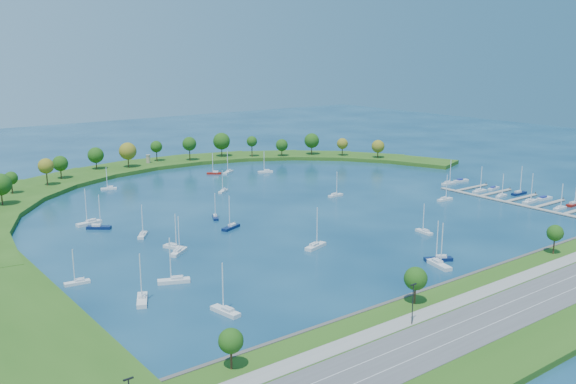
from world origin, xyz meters
TOP-DOWN VIEW (x-y plane):
  - ground at (0.00, 0.00)m, footprint 700.00×700.00m
  - south_shoreline at (0.03, -122.88)m, footprint 420.00×43.10m
  - breakwater at (-46.33, 48.72)m, footprint 286.74×247.64m
  - breakwater_trees at (-7.76, 89.86)m, footprint 234.32×90.55m
  - harbor_tower at (-8.03, 117.44)m, footprint 2.60×2.60m
  - dock_system at (85.30, -61.00)m, footprint 24.28×82.00m
  - moored_boat_0 at (27.06, -1.33)m, footprint 7.79×2.69m
  - moored_boat_1 at (-27.83, -53.07)m, footprint 9.72×5.28m
  - moored_boat_2 at (-37.97, -16.57)m, footprint 8.91×5.57m
  - moored_boat_3 at (-102.33, -37.42)m, footprint 7.31×2.91m
  - moored_boat_4 at (-66.89, -30.55)m, footprint 8.17×6.84m
  - moored_boat_5 at (-79.67, -79.99)m, footprint 3.98×9.28m
  - moored_boat_6 at (-93.17, -60.37)m, footprint 6.38×9.46m
  - moored_boat_7 at (-76.83, 13.01)m, footprint 8.41×7.47m
  - moored_boat_8 at (-65.48, -25.10)m, footprint 5.56×8.40m
  - moored_boat_9 at (14.32, -63.63)m, footprint 2.84×7.52m
  - moored_boat_10 at (-9.51, -89.90)m, footprint 4.96×9.91m
  - moored_boat_11 at (10.09, 75.99)m, footprint 7.52×6.24m
  - moored_boat_12 at (33.89, 62.72)m, footprint 8.19×5.03m
  - moored_boat_13 at (17.73, 74.16)m, footprint 8.16×6.23m
  - moored_boat_14 at (-5.34, -86.37)m, footprint 8.91×6.56m
  - moored_boat_15 at (-48.51, 74.11)m, footprint 7.58×4.55m
  - moored_boat_16 at (59.93, -36.17)m, footprint 7.89×2.50m
  - moored_boat_17 at (-80.06, -53.03)m, footprint 9.38×6.01m
  - moored_boat_18 at (-77.57, 20.51)m, footprint 9.90×4.08m
  - moored_boat_19 at (-68.02, -5.82)m, footprint 6.32×7.60m
  - moored_boat_20 at (-8.36, 36.94)m, footprint 6.97×5.49m
  - moored_boat_21 at (-35.21, -0.76)m, footprint 4.83×7.18m
  - docked_boat_2 at (85.54, -74.88)m, footprint 7.31×2.06m
  - docked_boat_3 at (96.01, -75.14)m, footprint 8.74×2.51m
  - docked_boat_4 at (85.51, -61.15)m, footprint 8.92×2.88m
  - docked_boat_5 at (95.98, -61.60)m, footprint 8.67×3.17m
  - docked_boat_6 at (85.54, -47.06)m, footprint 7.36×2.76m
  - docked_boat_7 at (96.01, -49.17)m, footprint 8.84×2.56m
  - docked_boat_8 at (85.52, -35.45)m, footprint 8.22×2.41m
  - docked_boat_9 at (95.99, -35.77)m, footprint 7.87×3.07m
  - docked_boat_10 at (87.92, -15.90)m, footprint 8.37×2.70m
  - docked_boat_11 at (97.88, -15.51)m, footprint 8.69×3.51m

SIDE VIEW (x-z plane):
  - ground at x=0.00m, z-range 0.00..0.00m
  - dock_system at x=85.30m, z-range -0.45..1.15m
  - docked_boat_9 at x=95.99m, z-range -0.21..1.36m
  - docked_boat_11 at x=97.88m, z-range -0.23..1.49m
  - docked_boat_5 at x=95.98m, z-range -0.23..1.50m
  - moored_boat_21 at x=-35.21m, z-range -4.30..6.02m
  - moored_boat_20 at x=-8.36m, z-range -4.31..6.04m
  - moored_boat_3 at x=-102.33m, z-range -4.36..6.09m
  - docked_boat_6 at x=85.54m, z-range -4.41..6.15m
  - docked_boat_2 at x=85.54m, z-range -4.50..6.24m
  - moored_boat_15 at x=-48.51m, z-range -4.52..6.26m
  - moored_boat_9 at x=14.32m, z-range -4.52..6.27m
  - moored_boat_0 at x=27.06m, z-range -4.74..6.52m
  - moored_boat_11 at x=10.09m, z-range -4.78..6.55m
  - moored_boat_19 at x=-68.02m, z-range -4.84..6.62m
  - moored_boat_16 at x=59.93m, z-range -4.85..6.63m
  - moored_boat_12 at x=33.89m, z-range -4.93..6.73m
  - moored_boat_13 at x=17.73m, z-range -5.10..6.91m
  - docked_boat_8 at x=85.52m, z-range -5.11..6.92m
  - moored_boat_8 at x=-65.48m, z-range -5.12..6.93m
  - docked_boat_10 at x=87.92m, z-range -5.16..6.99m
  - moored_boat_4 at x=-66.89m, z-range -5.25..7.08m
  - moored_boat_2 at x=-37.97m, z-range -5.43..7.28m
  - docked_boat_3 at x=96.01m, z-range -5.48..7.34m
  - docked_boat_4 at x=85.51m, z-range -5.54..7.41m
  - docked_boat_7 at x=96.01m, z-range -5.54..7.41m
  - moored_boat_7 at x=-76.83m, z-range -5.55..7.42m
  - moored_boat_14 at x=-5.34m, z-range -5.57..7.44m
  - moored_boat_5 at x=-79.67m, z-range -5.66..7.55m
  - moored_boat_17 at x=-80.06m, z-range -5.75..7.65m
  - moored_boat_6 at x=-93.17m, z-range -5.85..7.76m
  - moored_boat_1 at x=-27.83m, z-range -5.92..7.84m
  - moored_boat_10 at x=-9.51m, z-range -6.05..7.99m
  - moored_boat_18 at x=-77.57m, z-range -6.09..8.03m
  - breakwater at x=-46.33m, z-range -0.01..1.99m
  - south_shoreline at x=0.03m, z-range -4.80..6.80m
  - harbor_tower at x=-8.03m, z-range 2.05..6.76m
  - breakwater_trees at x=-7.76m, z-range 3.29..17.56m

